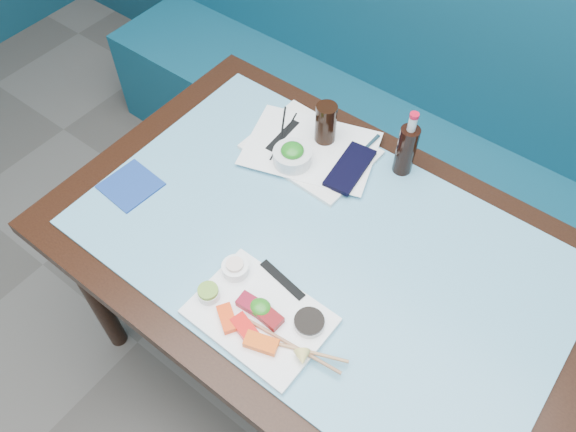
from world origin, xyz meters
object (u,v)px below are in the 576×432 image
Objects in this scene: seaweed_bowl at (292,157)px; cola_glass at (326,123)px; blue_napkin at (131,185)px; booth_bench at (445,155)px; sashimi_plate at (260,316)px; cola_bottle_body at (406,150)px; serving_tray at (311,150)px; dining_table at (321,263)px.

cola_glass reaches higher than seaweed_bowl.
booth_bench is at bearing 62.16° from blue_napkin.
sashimi_plate is at bearing -61.70° from seaweed_bowl.
cola_bottle_body is at bearing 88.57° from sashimi_plate.
seaweed_bowl is (-0.22, -0.67, 0.42)m from booth_bench.
seaweed_bowl is at bearing -145.34° from cola_bottle_body.
sashimi_plate is at bearing -92.35° from cola_bottle_body.
serving_tray reaches higher than blue_napkin.
cola_glass is at bearing 124.52° from dining_table.
booth_bench is at bearing 69.34° from cola_glass.
booth_bench is at bearing 72.82° from serving_tray.
cola_glass reaches higher than dining_table.
blue_napkin is (-0.32, -0.41, -0.00)m from serving_tray.
cola_bottle_body reaches higher than blue_napkin.
sashimi_plate is 2.25× the size of blue_napkin.
seaweed_bowl reaches higher than sashimi_plate.
cola_glass is at bearing -110.66° from booth_bench.
serving_tray is at bearing -157.58° from cola_bottle_body.
dining_table is 4.50× the size of sashimi_plate.
serving_tray is at bearing 52.22° from blue_napkin.
cola_bottle_body is (0.23, 0.05, 0.00)m from cola_glass.
dining_table is (0.00, -0.84, 0.29)m from booth_bench.
cola_bottle_body is at bearing 11.05° from cola_glass.
sashimi_plate is 2.85× the size of seaweed_bowl.
cola_glass is at bearing 82.27° from serving_tray.
serving_tray is at bearing 131.52° from dining_table.
booth_bench is at bearing 93.42° from cola_bottle_body.
sashimi_plate reaches higher than blue_napkin.
cola_bottle_body reaches higher than dining_table.
blue_napkin is at bearing -125.21° from serving_tray.
seaweed_bowl is 0.14m from cola_glass.
cola_glass is (-0.20, 0.30, 0.17)m from dining_table.
serving_tray is 2.71× the size of cola_glass.
blue_napkin is at bearing -137.76° from cola_bottle_body.
seaweed_bowl is (-0.22, 0.17, 0.13)m from dining_table.
cola_bottle_body is (0.02, 0.60, 0.07)m from sashimi_plate.
booth_bench reaches higher than seaweed_bowl.
cola_bottle_body is at bearing 42.24° from blue_napkin.
cola_glass reaches higher than serving_tray.
sashimi_plate is 2.48× the size of cola_glass.
seaweed_bowl reaches higher than serving_tray.
cola_bottle_body is (0.03, 0.34, 0.17)m from dining_table.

